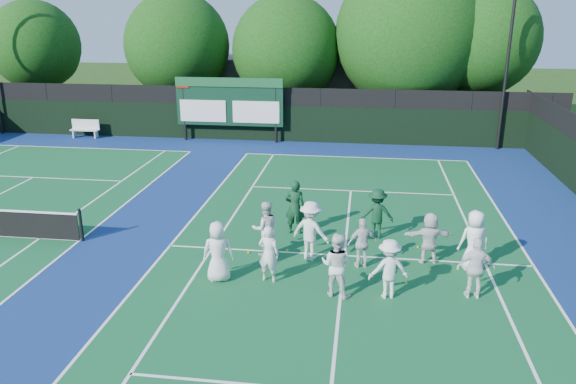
# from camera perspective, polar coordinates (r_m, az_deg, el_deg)

# --- Properties ---
(ground) EXTENTS (120.00, 120.00, 0.00)m
(ground) POSITION_cam_1_polar(r_m,az_deg,el_deg) (16.27, 5.60, -7.94)
(ground) COLOR #1C3C10
(ground) RESTS_ON ground
(court_apron) EXTENTS (34.00, 32.00, 0.01)m
(court_apron) POSITION_cam_1_polar(r_m,az_deg,el_deg) (18.33, -13.42, -5.26)
(court_apron) COLOR navy
(court_apron) RESTS_ON ground
(near_court) EXTENTS (11.05, 23.85, 0.01)m
(near_court) POSITION_cam_1_polar(r_m,az_deg,el_deg) (17.17, 5.75, -6.45)
(near_court) COLOR #11562C
(near_court) RESTS_ON ground
(back_fence) EXTENTS (34.00, 0.08, 3.00)m
(back_fence) POSITION_cam_1_polar(r_m,az_deg,el_deg) (31.81, -3.99, 7.66)
(back_fence) COLOR black
(back_fence) RESTS_ON ground
(scoreboard) EXTENTS (6.00, 0.21, 3.55)m
(scoreboard) POSITION_cam_1_polar(r_m,az_deg,el_deg) (31.49, -6.00, 9.04)
(scoreboard) COLOR black
(scoreboard) RESTS_ON ground
(clubhouse) EXTENTS (18.00, 6.00, 4.00)m
(clubhouse) POSITION_cam_1_polar(r_m,az_deg,el_deg) (39.03, 4.27, 10.57)
(clubhouse) COLOR #59595E
(clubhouse) RESTS_ON ground
(light_pole_right) EXTENTS (1.20, 0.30, 10.12)m
(light_pole_right) POSITION_cam_1_polar(r_m,az_deg,el_deg) (31.14, 21.78, 15.41)
(light_pole_right) COLOR black
(light_pole_right) RESTS_ON ground
(bench) EXTENTS (1.66, 0.45, 1.05)m
(bench) POSITION_cam_1_polar(r_m,az_deg,el_deg) (34.59, -19.89, 6.14)
(bench) COLOR silver
(bench) RESTS_ON ground
(tree_a) EXTENTS (5.61, 5.61, 7.71)m
(tree_a) POSITION_cam_1_polar(r_m,az_deg,el_deg) (40.06, -24.06, 13.25)
(tree_a) COLOR black
(tree_a) RESTS_ON ground
(tree_b) EXTENTS (6.39, 6.39, 8.17)m
(tree_b) POSITION_cam_1_polar(r_m,az_deg,el_deg) (36.11, -10.91, 14.16)
(tree_b) COLOR black
(tree_b) RESTS_ON ground
(tree_c) EXTENTS (6.45, 6.45, 8.02)m
(tree_c) POSITION_cam_1_polar(r_m,az_deg,el_deg) (34.60, 0.10, 14.00)
(tree_c) COLOR black
(tree_c) RESTS_ON ground
(tree_d) EXTENTS (8.55, 8.55, 10.00)m
(tree_d) POSITION_cam_1_polar(r_m,az_deg,el_deg) (34.32, 12.47, 15.04)
(tree_d) COLOR black
(tree_d) RESTS_ON ground
(tree_e) EXTENTS (6.43, 6.43, 8.68)m
(tree_e) POSITION_cam_1_polar(r_m,az_deg,el_deg) (34.87, 19.30, 14.18)
(tree_e) COLOR black
(tree_e) RESTS_ON ground
(tennis_ball_0) EXTENTS (0.07, 0.07, 0.07)m
(tennis_ball_0) POSITION_cam_1_polar(r_m,az_deg,el_deg) (17.38, -0.08, -5.95)
(tennis_ball_0) COLOR gold
(tennis_ball_0) RESTS_ON ground
(tennis_ball_1) EXTENTS (0.07, 0.07, 0.07)m
(tennis_ball_1) POSITION_cam_1_polar(r_m,az_deg,el_deg) (18.08, 13.06, -5.45)
(tennis_ball_1) COLOR gold
(tennis_ball_1) RESTS_ON ground
(tennis_ball_2) EXTENTS (0.07, 0.07, 0.07)m
(tennis_ball_2) POSITION_cam_1_polar(r_m,az_deg,el_deg) (16.95, 16.92, -7.45)
(tennis_ball_2) COLOR gold
(tennis_ball_2) RESTS_ON ground
(tennis_ball_3) EXTENTS (0.07, 0.07, 0.07)m
(tennis_ball_3) POSITION_cam_1_polar(r_m,az_deg,el_deg) (17.27, -4.05, -6.16)
(tennis_ball_3) COLOR gold
(tennis_ball_3) RESTS_ON ground
(tennis_ball_5) EXTENTS (0.07, 0.07, 0.07)m
(tennis_ball_5) POSITION_cam_1_polar(r_m,az_deg,el_deg) (15.80, 11.90, -8.97)
(tennis_ball_5) COLOR gold
(tennis_ball_5) RESTS_ON ground
(player_front_0) EXTENTS (0.93, 0.71, 1.71)m
(player_front_0) POSITION_cam_1_polar(r_m,az_deg,el_deg) (15.42, -7.12, -6.02)
(player_front_0) COLOR white
(player_front_0) RESTS_ON ground
(player_front_1) EXTENTS (0.66, 0.51, 1.62)m
(player_front_1) POSITION_cam_1_polar(r_m,az_deg,el_deg) (15.28, -1.97, -6.29)
(player_front_1) COLOR white
(player_front_1) RESTS_ON ground
(player_front_2) EXTENTS (0.98, 0.85, 1.72)m
(player_front_2) POSITION_cam_1_polar(r_m,az_deg,el_deg) (14.59, 4.95, -7.37)
(player_front_2) COLOR white
(player_front_2) RESTS_ON ground
(player_front_3) EXTENTS (1.15, 0.83, 1.60)m
(player_front_3) POSITION_cam_1_polar(r_m,az_deg,el_deg) (14.68, 10.21, -7.70)
(player_front_3) COLOR white
(player_front_3) RESTS_ON ground
(player_front_4) EXTENTS (1.00, 0.47, 1.66)m
(player_front_4) POSITION_cam_1_polar(r_m,az_deg,el_deg) (15.20, 18.54, -7.36)
(player_front_4) COLOR white
(player_front_4) RESTS_ON ground
(player_back_0) EXTENTS (1.01, 0.91, 1.70)m
(player_back_0) POSITION_cam_1_polar(r_m,az_deg,el_deg) (16.87, -2.31, -3.72)
(player_back_0) COLOR silver
(player_back_0) RESTS_ON ground
(player_back_1) EXTENTS (1.32, 1.05, 1.80)m
(player_back_1) POSITION_cam_1_polar(r_m,az_deg,el_deg) (16.59, 2.32, -3.93)
(player_back_1) COLOR white
(player_back_1) RESTS_ON ground
(player_back_2) EXTENTS (0.95, 0.63, 1.50)m
(player_back_2) POSITION_cam_1_polar(r_m,az_deg,el_deg) (16.24, 7.56, -5.17)
(player_back_2) COLOR silver
(player_back_2) RESTS_ON ground
(player_back_3) EXTENTS (1.50, 0.68, 1.56)m
(player_back_3) POSITION_cam_1_polar(r_m,az_deg,el_deg) (16.90, 14.18, -4.52)
(player_back_3) COLOR silver
(player_back_3) RESTS_ON ground
(player_back_4) EXTENTS (0.97, 0.74, 1.77)m
(player_back_4) POSITION_cam_1_polar(r_m,az_deg,el_deg) (16.78, 18.38, -4.69)
(player_back_4) COLOR white
(player_back_4) RESTS_ON ground
(coach_left) EXTENTS (0.69, 0.48, 1.83)m
(coach_left) POSITION_cam_1_polar(r_m,az_deg,el_deg) (18.44, 0.71, -1.55)
(coach_left) COLOR #0F371F
(coach_left) RESTS_ON ground
(coach_right) EXTENTS (1.14, 0.73, 1.67)m
(coach_right) POSITION_cam_1_polar(r_m,az_deg,el_deg) (18.31, 9.02, -2.19)
(coach_right) COLOR #0E341E
(coach_right) RESTS_ON ground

